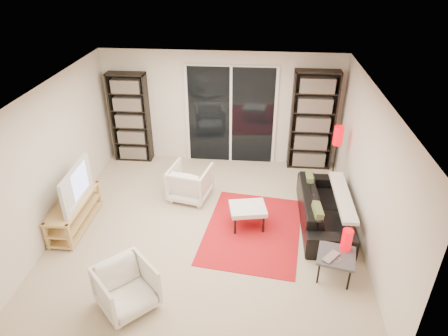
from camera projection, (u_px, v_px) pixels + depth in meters
The scene contains 20 objects.
floor at pixel (208, 227), 6.84m from camera, with size 5.00×5.00×0.00m, color tan.
wall_back at pixel (222, 108), 8.42m from camera, with size 5.00×0.02×2.40m, color beige.
wall_front at pixel (175, 284), 4.09m from camera, with size 5.00×0.02×2.40m, color beige.
wall_left at pixel (53, 159), 6.45m from camera, with size 0.02×5.00×2.40m, color beige.
wall_right at pixel (370, 173), 6.06m from camera, with size 0.02×5.00×2.40m, color beige.
ceiling at pixel (205, 92), 5.66m from camera, with size 5.00×5.00×0.02m, color white.
sliding_door at pixel (231, 116), 8.45m from camera, with size 1.92×0.08×2.16m.
bookshelf_left at pixel (130, 118), 8.54m from camera, with size 0.80×0.30×1.95m.
bookshelf_right at pixel (313, 121), 8.20m from camera, with size 0.90×0.30×2.10m.
tv_stand at pixel (75, 213), 6.75m from camera, with size 0.43×1.35×0.50m.
tv at pixel (70, 185), 6.48m from camera, with size 1.09×0.14×0.63m, color black.
rug at pixel (253, 230), 6.75m from camera, with size 1.55×2.10×0.01m, color #B51218.
sofa at pixel (324, 209), 6.81m from camera, with size 1.99×0.78×0.58m, color black.
armchair_back at pixel (190, 182), 7.48m from camera, with size 0.71×0.73×0.66m, color silver.
armchair_front at pixel (126, 288), 5.21m from camera, with size 0.68×0.70×0.64m, color silver.
ottoman at pixel (248, 209), 6.69m from camera, with size 0.68×0.59×0.40m.
side_table at pixel (336, 257), 5.66m from camera, with size 0.62×0.62×0.40m.
laptop at pixel (334, 258), 5.56m from camera, with size 0.30×0.19×0.02m, color silver.
table_lamp at pixel (347, 240), 5.67m from camera, with size 0.15×0.15×0.34m, color #D6000A.
floor_lamp at pixel (337, 143), 7.39m from camera, with size 0.20×0.20×1.34m.
Camera 1 is at (0.77, -5.41, 4.25)m, focal length 32.00 mm.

